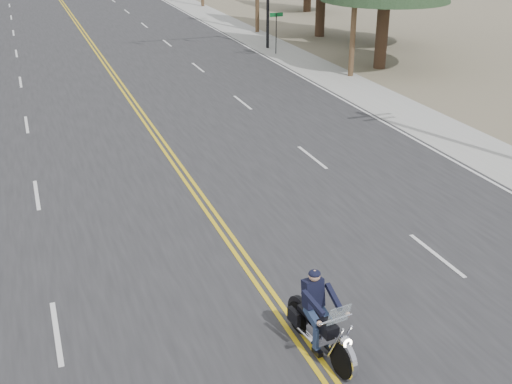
{
  "coord_description": "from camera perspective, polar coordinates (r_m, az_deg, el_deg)",
  "views": [
    {
      "loc": [
        -4.94,
        -8.59,
        8.68
      ],
      "look_at": [
        0.63,
        6.37,
        1.6
      ],
      "focal_mm": 45.0,
      "sensor_mm": 36.0,
      "label": 1
    }
  ],
  "objects": [
    {
      "name": "street_sign",
      "position": [
        42.24,
        1.81,
        14.54
      ],
      "size": [
        0.9,
        0.06,
        2.62
      ],
      "color": "black",
      "rests_on": "ground"
    },
    {
      "name": "motorcyclist",
      "position": [
        13.63,
        5.81,
        -10.89
      ],
      "size": [
        1.29,
        2.47,
        1.85
      ],
      "primitive_type": null,
      "rotation": [
        0.0,
        0.0,
        3.26
      ],
      "color": "black",
      "rests_on": "ground"
    }
  ]
}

